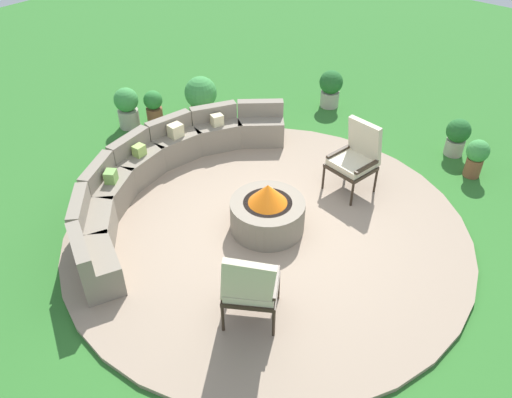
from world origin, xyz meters
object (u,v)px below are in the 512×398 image
(fire_pit, at_px, (267,212))
(potted_plant_0, at_px, (127,106))
(potted_plant_5, at_px, (331,87))
(potted_plant_3, at_px, (457,136))
(lounge_chair_front_right, at_px, (356,156))
(potted_plant_1, at_px, (476,156))
(potted_plant_4, at_px, (201,96))
(lounge_chair_front_left, at_px, (250,285))
(potted_plant_2, at_px, (154,106))
(curved_stone_bench, at_px, (162,171))

(fire_pit, distance_m, potted_plant_0, 3.76)
(potted_plant_5, bearing_deg, potted_plant_0, 142.57)
(potted_plant_3, xyz_separation_m, potted_plant_5, (0.10, 2.53, 0.04))
(fire_pit, distance_m, potted_plant_5, 3.88)
(lounge_chair_front_right, bearing_deg, potted_plant_1, -118.78)
(potted_plant_1, relative_size, potted_plant_4, 0.75)
(lounge_chair_front_left, relative_size, lounge_chair_front_right, 1.02)
(lounge_chair_front_left, height_order, potted_plant_4, lounge_chair_front_left)
(potted_plant_0, bearing_deg, potted_plant_1, -64.97)
(lounge_chair_front_right, xyz_separation_m, potted_plant_2, (-0.55, 3.81, -0.27))
(potted_plant_2, bearing_deg, lounge_chair_front_right, -81.75)
(curved_stone_bench, xyz_separation_m, potted_plant_0, (0.90, 1.92, 0.07))
(lounge_chair_front_right, bearing_deg, fire_pit, 85.10)
(potted_plant_3, xyz_separation_m, potted_plant_4, (-1.86, 4.01, 0.12))
(potted_plant_4, bearing_deg, potted_plant_5, -36.99)
(potted_plant_0, distance_m, potted_plant_5, 3.77)
(fire_pit, relative_size, potted_plant_1, 1.60)
(lounge_chair_front_right, height_order, potted_plant_3, lounge_chair_front_right)
(potted_plant_3, height_order, potted_plant_5, potted_plant_5)
(lounge_chair_front_left, height_order, potted_plant_0, lounge_chair_front_left)
(potted_plant_1, bearing_deg, curved_stone_bench, 134.93)
(potted_plant_5, bearing_deg, curved_stone_bench, 174.56)
(curved_stone_bench, height_order, potted_plant_4, potted_plant_4)
(fire_pit, height_order, potted_plant_1, fire_pit)
(lounge_chair_front_right, relative_size, potted_plant_2, 1.67)
(lounge_chair_front_left, relative_size, potted_plant_3, 1.72)
(potted_plant_4, height_order, potted_plant_5, potted_plant_4)
(potted_plant_2, height_order, potted_plant_5, potted_plant_5)
(potted_plant_1, relative_size, potted_plant_3, 0.98)
(potted_plant_1, bearing_deg, potted_plant_3, 49.21)
(lounge_chair_front_right, distance_m, potted_plant_3, 2.12)
(lounge_chair_front_left, height_order, potted_plant_2, lounge_chair_front_left)
(potted_plant_3, bearing_deg, potted_plant_2, 119.02)
(curved_stone_bench, distance_m, potted_plant_2, 2.07)
(curved_stone_bench, height_order, potted_plant_2, curved_stone_bench)
(fire_pit, relative_size, curved_stone_bench, 0.22)
(potted_plant_5, bearing_deg, fire_pit, -158.63)
(potted_plant_0, relative_size, potted_plant_2, 1.16)
(potted_plant_2, distance_m, potted_plant_5, 3.31)
(potted_plant_3, bearing_deg, potted_plant_0, 120.91)
(lounge_chair_front_left, height_order, potted_plant_1, lounge_chair_front_left)
(potted_plant_2, xyz_separation_m, potted_plant_3, (2.52, -4.55, -0.00))
(potted_plant_3, bearing_deg, potted_plant_5, 87.66)
(potted_plant_4, bearing_deg, fire_pit, -119.69)
(lounge_chair_front_left, bearing_deg, fire_pit, 89.52)
(potted_plant_2, bearing_deg, fire_pit, -106.06)
(potted_plant_4, bearing_deg, potted_plant_2, 141.14)
(fire_pit, height_order, potted_plant_3, fire_pit)
(curved_stone_bench, xyz_separation_m, lounge_chair_front_right, (1.82, -2.17, 0.28))
(lounge_chair_front_left, bearing_deg, potted_plant_4, 108.44)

